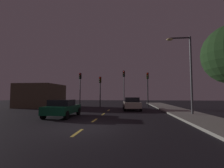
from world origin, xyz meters
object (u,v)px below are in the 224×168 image
Objects in this scene: traffic_signal_far_right at (148,83)px; car_stopped_ahead at (132,104)px; traffic_signal_center_left at (100,86)px; street_lamp_right at (187,67)px; traffic_signal_far_left at (80,83)px; car_adjacent_lane at (63,108)px; traffic_signal_center_right at (124,82)px.

car_stopped_ahead is (-2.40, -4.70, -2.75)m from traffic_signal_far_right.
traffic_signal_center_left is 0.65× the size of street_lamp_right.
traffic_signal_far_left is 1.21× the size of car_stopped_ahead.
traffic_signal_far_right reaches higher than car_stopped_ahead.
traffic_signal_center_right is at bearing 68.01° from car_adjacent_lane.
street_lamp_right reaches higher than traffic_signal_center_right.
traffic_signal_far_right is (3.45, -0.00, -0.22)m from traffic_signal_center_right.
traffic_signal_far_left is 9.46m from car_stopped_ahead.
traffic_signal_center_left is 7.02m from car_stopped_ahead.
street_lamp_right is at bearing -75.62° from traffic_signal_far_right.
traffic_signal_far_right is at bearing 62.97° from car_stopped_ahead.
traffic_signal_center_right is at bearing 102.62° from car_stopped_ahead.
traffic_signal_far_right is at bearing -0.00° from traffic_signal_far_left.
traffic_signal_far_left is 11.87m from car_adjacent_lane.
traffic_signal_far_right is 14.17m from car_adjacent_lane.
traffic_signal_center_left is 7.02m from traffic_signal_far_right.
car_stopped_ahead is (7.71, -4.70, -2.81)m from traffic_signal_far_left.
car_stopped_ahead is 8.70m from car_adjacent_lane.
traffic_signal_far_right reaches higher than car_adjacent_lane.
traffic_signal_far_left reaches higher than traffic_signal_far_right.
traffic_signal_far_left is at bearing 148.61° from car_stopped_ahead.
car_adjacent_lane is (-5.63, -6.63, -0.04)m from car_stopped_ahead.
traffic_signal_far_right is (10.11, -0.00, -0.06)m from traffic_signal_far_left.
traffic_signal_far_right is 1.24× the size of car_adjacent_lane.
car_adjacent_lane is (-1.02, -11.33, -2.46)m from traffic_signal_center_left.
traffic_signal_center_right is 3.46m from traffic_signal_far_right.
car_stopped_ahead is 0.61× the size of street_lamp_right.
traffic_signal_center_right is at bearing 0.00° from traffic_signal_far_left.
traffic_signal_far_left reaches higher than car_adjacent_lane.
traffic_signal_center_right is 11.04m from street_lamp_right.
traffic_signal_center_right is 1.33× the size of car_adjacent_lane.
traffic_signal_center_left reaches higher than car_adjacent_lane.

